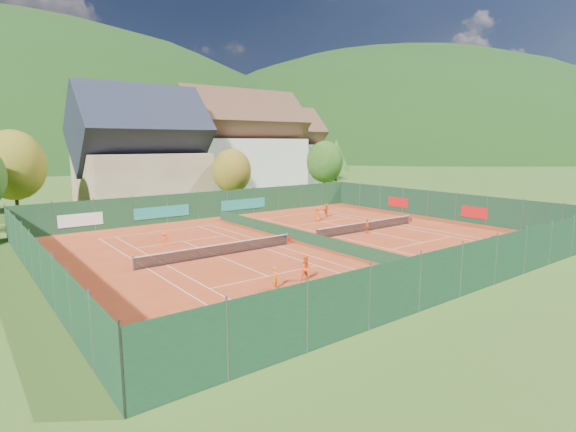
{
  "coord_description": "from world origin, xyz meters",
  "views": [
    {
      "loc": [
        -23.66,
        -29.12,
        8.42
      ],
      "look_at": [
        0.0,
        2.0,
        2.0
      ],
      "focal_mm": 28.0,
      "sensor_mm": 36.0,
      "label": 1
    }
  ],
  "objects_px": {
    "ball_hopper": "(494,238)",
    "player_left_far": "(164,240)",
    "hotel_block_b": "(280,151)",
    "player_right_far_b": "(326,210)",
    "hotel_block_a": "(241,149)",
    "player_right_far_a": "(318,214)",
    "player_left_near": "(275,278)",
    "chalet": "(141,156)",
    "player_right_near": "(367,226)",
    "player_left_mid": "(306,269)"
  },
  "relations": [
    {
      "from": "hotel_block_b",
      "to": "player_left_near",
      "type": "relative_size",
      "value": 12.75
    },
    {
      "from": "hotel_block_b",
      "to": "player_right_far_a",
      "type": "relative_size",
      "value": 11.04
    },
    {
      "from": "chalet",
      "to": "player_left_near",
      "type": "distance_m",
      "value": 39.72
    },
    {
      "from": "hotel_block_b",
      "to": "player_right_far_a",
      "type": "height_order",
      "value": "hotel_block_b"
    },
    {
      "from": "chalet",
      "to": "player_right_far_a",
      "type": "bearing_deg",
      "value": -65.13
    },
    {
      "from": "ball_hopper",
      "to": "player_left_near",
      "type": "xyz_separation_m",
      "value": [
        -21.27,
        1.59,
        0.12
      ]
    },
    {
      "from": "chalet",
      "to": "ball_hopper",
      "type": "relative_size",
      "value": 20.25
    },
    {
      "from": "player_left_near",
      "to": "player_left_far",
      "type": "distance_m",
      "value": 14.14
    },
    {
      "from": "chalet",
      "to": "hotel_block_a",
      "type": "bearing_deg",
      "value": 17.53
    },
    {
      "from": "player_left_near",
      "to": "player_right_far_a",
      "type": "relative_size",
      "value": 0.87
    },
    {
      "from": "player_left_far",
      "to": "ball_hopper",
      "type": "bearing_deg",
      "value": 143.4
    },
    {
      "from": "player_right_near",
      "to": "chalet",
      "type": "bearing_deg",
      "value": 78.66
    },
    {
      "from": "chalet",
      "to": "ball_hopper",
      "type": "distance_m",
      "value": 43.56
    },
    {
      "from": "hotel_block_b",
      "to": "player_left_far",
      "type": "height_order",
      "value": "hotel_block_b"
    },
    {
      "from": "chalet",
      "to": "hotel_block_a",
      "type": "height_order",
      "value": "hotel_block_a"
    },
    {
      "from": "hotel_block_a",
      "to": "hotel_block_b",
      "type": "bearing_deg",
      "value": 29.74
    },
    {
      "from": "ball_hopper",
      "to": "player_left_near",
      "type": "relative_size",
      "value": 0.59
    },
    {
      "from": "player_left_far",
      "to": "player_right_far_b",
      "type": "height_order",
      "value": "player_right_far_b"
    },
    {
      "from": "player_right_far_a",
      "to": "hotel_block_b",
      "type": "bearing_deg",
      "value": -140.11
    },
    {
      "from": "player_left_near",
      "to": "player_right_near",
      "type": "relative_size",
      "value": 0.97
    },
    {
      "from": "ball_hopper",
      "to": "player_right_far_a",
      "type": "relative_size",
      "value": 0.51
    },
    {
      "from": "chalet",
      "to": "player_left_mid",
      "type": "distance_m",
      "value": 39.27
    },
    {
      "from": "ball_hopper",
      "to": "player_right_near",
      "type": "height_order",
      "value": "player_right_near"
    },
    {
      "from": "ball_hopper",
      "to": "player_right_near",
      "type": "bearing_deg",
      "value": 117.91
    },
    {
      "from": "player_left_mid",
      "to": "hotel_block_b",
      "type": "bearing_deg",
      "value": 67.73
    },
    {
      "from": "hotel_block_b",
      "to": "player_right_far_b",
      "type": "xyz_separation_m",
      "value": [
        -19.55,
        -35.46,
        -5.84
      ]
    },
    {
      "from": "hotel_block_a",
      "to": "player_right_near",
      "type": "relative_size",
      "value": 15.44
    },
    {
      "from": "hotel_block_b",
      "to": "player_left_near",
      "type": "distance_m",
      "value": 65.97
    },
    {
      "from": "ball_hopper",
      "to": "player_left_far",
      "type": "relative_size",
      "value": 0.64
    },
    {
      "from": "hotel_block_a",
      "to": "player_right_far_b",
      "type": "height_order",
      "value": "hotel_block_a"
    },
    {
      "from": "hotel_block_a",
      "to": "player_right_far_b",
      "type": "bearing_deg",
      "value": -101.42
    },
    {
      "from": "player_left_near",
      "to": "player_left_mid",
      "type": "distance_m",
      "value": 2.43
    },
    {
      "from": "hotel_block_b",
      "to": "player_left_far",
      "type": "xyz_separation_m",
      "value": [
        -40.1,
        -38.68,
        -6.0
      ]
    },
    {
      "from": "player_left_near",
      "to": "player_left_mid",
      "type": "relative_size",
      "value": 0.86
    },
    {
      "from": "hotel_block_a",
      "to": "player_right_near",
      "type": "bearing_deg",
      "value": -103.57
    },
    {
      "from": "chalet",
      "to": "player_right_far_b",
      "type": "distance_m",
      "value": 25.99
    },
    {
      "from": "hotel_block_b",
      "to": "player_right_far_b",
      "type": "relative_size",
      "value": 11.04
    },
    {
      "from": "player_left_far",
      "to": "player_right_far_b",
      "type": "relative_size",
      "value": 0.8
    },
    {
      "from": "ball_hopper",
      "to": "player_left_mid",
      "type": "height_order",
      "value": "player_left_mid"
    },
    {
      "from": "hotel_block_b",
      "to": "player_left_near",
      "type": "height_order",
      "value": "hotel_block_b"
    },
    {
      "from": "player_left_near",
      "to": "player_left_far",
      "type": "height_order",
      "value": "player_left_near"
    },
    {
      "from": "player_left_mid",
      "to": "player_left_far",
      "type": "height_order",
      "value": "player_left_mid"
    },
    {
      "from": "player_right_far_b",
      "to": "player_left_far",
      "type": "bearing_deg",
      "value": -14.88
    },
    {
      "from": "player_right_far_b",
      "to": "hotel_block_b",
      "type": "bearing_deg",
      "value": -142.67
    },
    {
      "from": "hotel_block_a",
      "to": "player_right_far_a",
      "type": "distance_m",
      "value": 30.99
    },
    {
      "from": "ball_hopper",
      "to": "hotel_block_a",
      "type": "bearing_deg",
      "value": 85.26
    },
    {
      "from": "player_left_near",
      "to": "player_right_far_a",
      "type": "bearing_deg",
      "value": 9.48
    },
    {
      "from": "hotel_block_b",
      "to": "player_right_far_b",
      "type": "height_order",
      "value": "hotel_block_b"
    },
    {
      "from": "hotel_block_a",
      "to": "player_right_far_b",
      "type": "relative_size",
      "value": 13.8
    },
    {
      "from": "player_right_far_a",
      "to": "player_left_near",
      "type": "bearing_deg",
      "value": 23.8
    }
  ]
}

